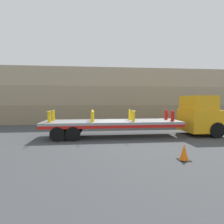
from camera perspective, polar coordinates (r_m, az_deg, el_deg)
The scene contains 16 objects.
ground_plane at distance 13.01m, azimuth 0.10°, elevation -8.03°, with size 120.00×120.00×0.00m, color #3F4244.
rock_cliff at distance 21.66m, azimuth -2.38°, elevation 5.27°, with size 60.00×3.30×6.55m.
truck_cab at distance 15.17m, azimuth 27.06°, elevation -1.10°, with size 2.61×2.73×3.03m.
flatbed_trailer at distance 12.81m, azimuth -2.61°, elevation -3.85°, with size 9.89×2.64×1.18m.
fire_hydrant_yellow_near_0 at distance 12.53m, azimuth -19.79°, elevation -1.53°, with size 0.29×0.51×0.76m.
fire_hydrant_yellow_far_0 at distance 13.62m, azimuth -18.66°, elevation -1.13°, with size 0.29×0.51×0.76m.
fire_hydrant_yellow_near_1 at distance 12.17m, azimuth -6.42°, elevation -1.50°, with size 0.29×0.51×0.76m.
fire_hydrant_yellow_far_1 at distance 13.28m, azimuth -6.38°, elevation -1.08°, with size 0.29×0.51×0.76m.
fire_hydrant_yellow_near_2 at distance 12.48m, azimuth 7.00°, elevation -1.37°, with size 0.29×0.51×0.76m.
fire_hydrant_yellow_far_2 at distance 13.57m, azimuth 5.94°, elevation -0.98°, with size 0.29×0.51×0.76m.
fire_hydrant_red_near_3 at distance 13.43m, azimuth 19.14°, elevation -1.20°, with size 0.29×0.51×0.76m.
fire_hydrant_red_far_3 at distance 14.44m, azimuth 17.26°, elevation -0.85°, with size 0.29×0.51×0.76m.
cargo_strap_rear at distance 13.05m, azimuth -19.24°, elevation 0.43°, with size 0.05×2.74×0.01m.
cargo_strap_middle at distance 12.70m, azimuth -6.41°, elevation 0.52°, with size 0.05×2.74×0.01m.
cargo_strap_front at distance 13.00m, azimuth 6.46°, elevation 0.59°, with size 0.05×2.74×0.01m.
traffic_cone at distance 8.50m, azimuth 22.47°, elevation -12.12°, with size 0.49×0.49×0.72m.
Camera 1 is at (-1.33, -12.68, 2.60)m, focal length 28.00 mm.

